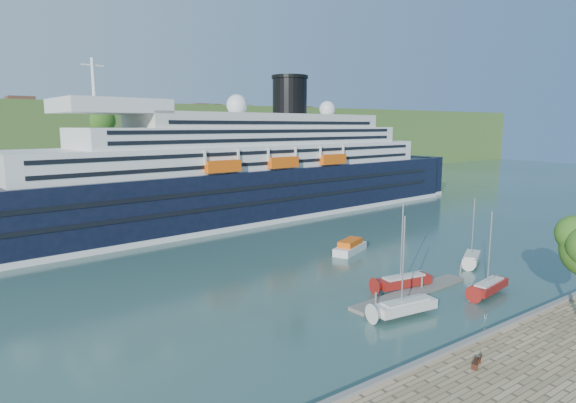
% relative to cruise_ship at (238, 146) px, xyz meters
% --- Properties ---
extents(ground, '(400.00, 400.00, 0.00)m').
position_rel_cruise_ship_xyz_m(ground, '(-5.20, -57.72, -13.61)').
color(ground, '#284841').
rests_on(ground, ground).
extents(far_hillside, '(400.00, 50.00, 24.00)m').
position_rel_cruise_ship_xyz_m(far_hillside, '(-5.20, 87.28, -1.61)').
color(far_hillside, '#3B5E25').
rests_on(far_hillside, ground).
extents(quay_coping, '(220.00, 0.50, 0.30)m').
position_rel_cruise_ship_xyz_m(quay_coping, '(-5.20, -57.92, -12.46)').
color(quay_coping, slate).
rests_on(quay_coping, promenade).
extents(cruise_ship, '(122.35, 28.45, 27.23)m').
position_rel_cruise_ship_xyz_m(cruise_ship, '(0.00, 0.00, 0.00)').
color(cruise_ship, black).
rests_on(cruise_ship, ground).
extents(park_bench, '(1.44, 1.03, 0.86)m').
position_rel_cruise_ship_xyz_m(park_bench, '(-16.17, -60.34, -12.19)').
color(park_bench, '#482214').
rests_on(park_bench, promenade).
extents(floating_pontoon, '(16.62, 2.90, 0.37)m').
position_rel_cruise_ship_xyz_m(floating_pontoon, '(-6.30, -46.45, -13.43)').
color(floating_pontoon, gray).
rests_on(floating_pontoon, ground).
extents(sailboat_white_near, '(7.13, 2.81, 8.96)m').
position_rel_cruise_ship_xyz_m(sailboat_white_near, '(-11.24, -49.92, -9.13)').
color(sailboat_white_near, silver).
rests_on(sailboat_white_near, ground).
extents(sailboat_red, '(6.72, 2.80, 8.42)m').
position_rel_cruise_ship_xyz_m(sailboat_red, '(0.28, -51.13, -9.41)').
color(sailboat_red, maroon).
rests_on(sailboat_red, ground).
extents(sailboat_white_far, '(6.33, 4.45, 8.06)m').
position_rel_cruise_ship_xyz_m(sailboat_white_far, '(8.72, -43.52, -9.58)').
color(sailboat_white_far, silver).
rests_on(sailboat_white_far, ground).
extents(tender_launch, '(6.97, 4.68, 1.83)m').
position_rel_cruise_ship_xyz_m(tender_launch, '(0.07, -30.45, -12.70)').
color(tender_launch, '#E8570D').
rests_on(tender_launch, ground).
extents(sailboat_extra, '(7.20, 3.00, 9.02)m').
position_rel_cruise_ship_xyz_m(sailboat_extra, '(-5.70, -44.95, -9.10)').
color(sailboat_extra, maroon).
rests_on(sailboat_extra, ground).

